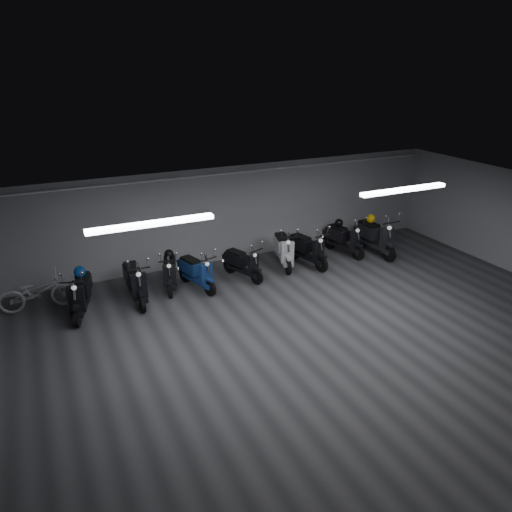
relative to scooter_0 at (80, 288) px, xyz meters
name	(u,v)px	position (x,y,z in m)	size (l,w,h in m)	color
floor	(311,340)	(4.28, -3.31, -0.68)	(14.00, 10.00, 0.01)	#343436
ceiling	(318,214)	(4.28, -3.31, 2.13)	(14.00, 10.00, 0.01)	slate
back_wall	(224,215)	(4.28, 1.69, 0.73)	(14.00, 0.01, 2.80)	gray
fluor_strip_left	(152,224)	(1.28, -2.31, 2.07)	(2.40, 0.18, 0.08)	white
fluor_strip_right	(404,190)	(7.28, -2.31, 2.07)	(2.40, 0.18, 0.08)	white
conduit	(224,174)	(4.28, 1.61, 1.95)	(0.05, 0.05, 13.60)	white
scooter_0	(80,288)	(0.00, 0.00, 0.00)	(0.60, 1.80, 1.34)	black
scooter_1	(135,276)	(1.30, 0.10, 0.01)	(0.61, 1.83, 1.37)	black
scooter_3	(170,267)	(2.27, 0.45, -0.06)	(0.54, 1.63, 1.22)	black
scooter_4	(197,267)	(2.89, 0.14, -0.05)	(0.55, 1.66, 1.24)	navy
scooter_5	(243,258)	(4.23, 0.22, -0.08)	(0.53, 1.59, 1.18)	black
scooter_6	(284,244)	(5.65, 0.51, 0.00)	(0.60, 1.80, 1.34)	silver
scooter_7	(308,244)	(6.29, 0.26, -0.01)	(0.60, 1.79, 1.33)	black
scooter_8	(344,234)	(7.75, 0.55, -0.01)	(0.59, 1.78, 1.33)	black
scooter_9	(376,231)	(8.62, 0.15, 0.08)	(0.67, 2.00, 1.49)	black
bicycle	(36,288)	(-0.91, 0.67, -0.11)	(0.61, 1.73, 1.12)	silver
helmet_0	(169,254)	(2.33, 0.67, 0.21)	(0.25, 0.25, 0.25)	black
helmet_1	(371,219)	(8.62, 0.43, 0.39)	(0.28, 0.28, 0.28)	gold
helmet_2	(339,223)	(7.70, 0.79, 0.28)	(0.25, 0.25, 0.25)	black
helmet_3	(80,272)	(0.07, 0.24, 0.30)	(0.28, 0.28, 0.28)	navy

